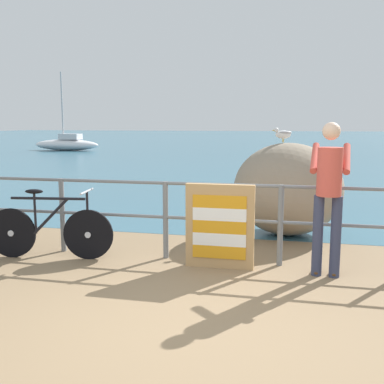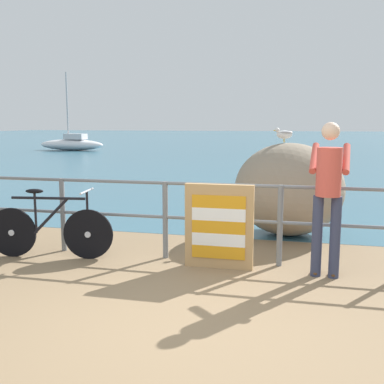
{
  "view_description": "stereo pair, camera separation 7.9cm",
  "coord_description": "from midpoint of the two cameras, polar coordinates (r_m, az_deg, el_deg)",
  "views": [
    {
      "loc": [
        0.88,
        -3.67,
        1.78
      ],
      "look_at": [
        -0.47,
        2.39,
        0.83
      ],
      "focal_mm": 42.83,
      "sensor_mm": 36.0,
      "label": 1
    },
    {
      "loc": [
        0.95,
        -3.65,
        1.78
      ],
      "look_at": [
        -0.47,
        2.39,
        0.83
      ],
      "focal_mm": 42.83,
      "sensor_mm": 36.0,
      "label": 2
    }
  ],
  "objects": [
    {
      "name": "person_at_railing",
      "position": [
        5.44,
        16.98,
        -0.01
      ],
      "size": [
        0.48,
        0.65,
        1.78
      ],
      "rotation": [
        0.0,
        0.0,
        1.48
      ],
      "color": "#333851",
      "rests_on": "ground_plane"
    },
    {
      "name": "folded_deckchair_stack",
      "position": [
        5.61,
        3.79,
        -4.3
      ],
      "size": [
        0.84,
        0.1,
        1.04
      ],
      "color": "tan",
      "rests_on": "ground_plane"
    },
    {
      "name": "bicycle",
      "position": [
        6.31,
        -16.93,
        -4.42
      ],
      "size": [
        1.69,
        0.48,
        0.92
      ],
      "rotation": [
        0.0,
        0.0,
        0.13
      ],
      "color": "black",
      "rests_on": "ground_plane"
    },
    {
      "name": "ground_plane",
      "position": [
        23.75,
        11.09,
        4.09
      ],
      "size": [
        120.0,
        120.0,
        0.1
      ],
      "primitive_type": "cube",
      "color": "#846B4C"
    },
    {
      "name": "sea_surface",
      "position": [
        51.92,
        12.38,
        6.5
      ],
      "size": [
        120.0,
        90.0,
        0.01
      ],
      "primitive_type": "cube",
      "color": "#38667A",
      "rests_on": "ground_plane"
    },
    {
      "name": "seagull",
      "position": [
        7.41,
        11.71,
        7.13
      ],
      "size": [
        0.33,
        0.22,
        0.23
      ],
      "rotation": [
        0.0,
        0.0,
        3.57
      ],
      "color": "gold",
      "rests_on": "breakwater_boulder_main"
    },
    {
      "name": "sailboat",
      "position": [
        30.41,
        -14.66,
        5.83
      ],
      "size": [
        4.45,
        1.47,
        4.9
      ],
      "rotation": [
        0.0,
        0.0,
        3.1
      ],
      "color": "white",
      "rests_on": "sea_surface"
    },
    {
      "name": "promenade_railing",
      "position": [
        5.83,
        4.03,
        -2.6
      ],
      "size": [
        7.47,
        0.07,
        1.02
      ],
      "color": "slate",
      "rests_on": "ground_plane"
    },
    {
      "name": "breakwater_boulder_main",
      "position": [
        7.39,
        12.27,
        0.33
      ],
      "size": [
        1.71,
        1.54,
        1.46
      ],
      "color": "gray",
      "rests_on": "ground"
    }
  ]
}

